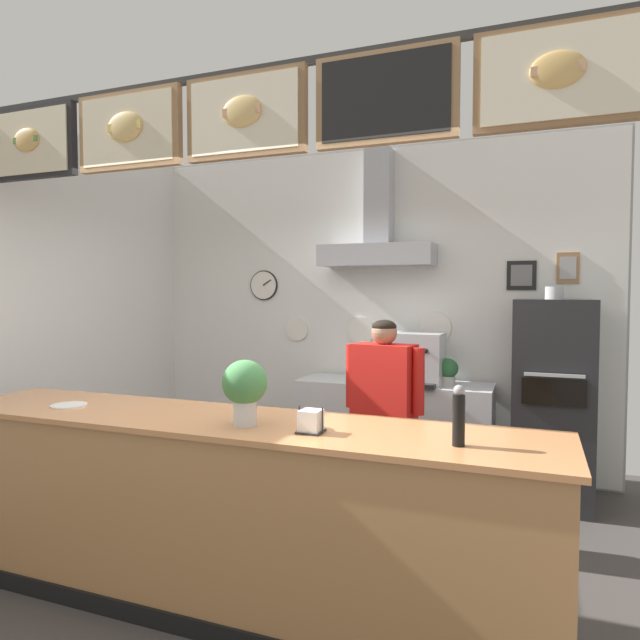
{
  "coord_description": "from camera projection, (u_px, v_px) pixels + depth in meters",
  "views": [
    {
      "loc": [
        1.55,
        -2.84,
        1.7
      ],
      "look_at": [
        0.15,
        0.77,
        1.5
      ],
      "focal_mm": 31.26,
      "sensor_mm": 36.0,
      "label": 1
    }
  ],
  "objects": [
    {
      "name": "ground_plane",
      "position": [
        249.0,
        579.0,
        3.29
      ],
      "size": [
        5.87,
        5.87,
        0.0
      ],
      "primitive_type": "plane",
      "color": "#3F3A38"
    },
    {
      "name": "espresso_machine",
      "position": [
        411.0,
        358.0,
        4.93
      ],
      "size": [
        0.56,
        0.49,
        0.45
      ],
      "color": "silver",
      "rests_on": "back_prep_counter"
    },
    {
      "name": "shop_worker",
      "position": [
        384.0,
        421.0,
        3.86
      ],
      "size": [
        0.58,
        0.29,
        1.51
      ],
      "rotation": [
        0.0,
        0.0,
        2.98
      ],
      "color": "#232328",
      "rests_on": "ground_plane"
    },
    {
      "name": "potted_basil",
      "position": [
        447.0,
        370.0,
        4.87
      ],
      "size": [
        0.19,
        0.19,
        0.23
      ],
      "color": "beige",
      "rests_on": "back_prep_counter"
    },
    {
      "name": "pepper_grinder",
      "position": [
        459.0,
        416.0,
        2.46
      ],
      "size": [
        0.06,
        0.06,
        0.27
      ],
      "color": "black",
      "rests_on": "service_counter"
    },
    {
      "name": "condiment_plate",
      "position": [
        69.0,
        405.0,
        3.32
      ],
      "size": [
        0.21,
        0.21,
        0.01
      ],
      "color": "white",
      "rests_on": "service_counter"
    },
    {
      "name": "basil_vase",
      "position": [
        245.0,
        388.0,
        2.84
      ],
      "size": [
        0.23,
        0.23,
        0.34
      ],
      "color": "silver",
      "rests_on": "service_counter"
    },
    {
      "name": "pizza_oven",
      "position": [
        552.0,
        402.0,
        4.44
      ],
      "size": [
        0.6,
        0.65,
        1.74
      ],
      "color": "#232326",
      "rests_on": "ground_plane"
    },
    {
      "name": "back_wall_assembly",
      "position": [
        363.0,
        297.0,
        5.34
      ],
      "size": [
        4.57,
        2.58,
        3.08
      ],
      "color": "#9E9E99",
      "rests_on": "ground_plane"
    },
    {
      "name": "potted_rosemary",
      "position": [
        371.0,
        366.0,
        5.1
      ],
      "size": [
        0.15,
        0.15,
        0.22
      ],
      "color": "#9E563D",
      "rests_on": "back_prep_counter"
    },
    {
      "name": "back_prep_counter",
      "position": [
        393.0,
        431.0,
        5.04
      ],
      "size": [
        1.74,
        0.55,
        0.89
      ],
      "color": "silver",
      "rests_on": "ground_plane"
    },
    {
      "name": "service_counter",
      "position": [
        227.0,
        511.0,
        3.03
      ],
      "size": [
        3.51,
        0.72,
        1.02
      ],
      "color": "#B77F4C",
      "rests_on": "ground_plane"
    },
    {
      "name": "napkin_holder",
      "position": [
        311.0,
        422.0,
        2.7
      ],
      "size": [
        0.13,
        0.12,
        0.13
      ],
      "color": "#262628",
      "rests_on": "service_counter"
    }
  ]
}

